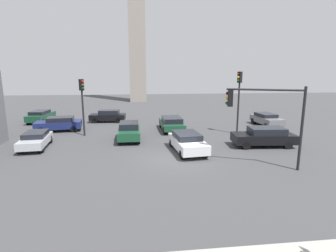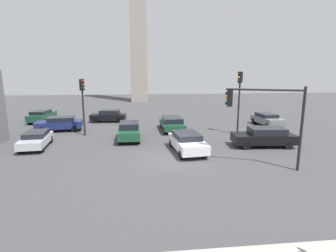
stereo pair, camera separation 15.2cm
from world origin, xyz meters
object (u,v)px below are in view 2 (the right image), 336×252
at_px(car_7, 42,116).
at_px(traffic_light_2, 83,97).
at_px(car_0, 129,131).
at_px(car_4, 36,139).
at_px(car_8, 172,123).
at_px(car_1, 267,119).
at_px(traffic_light_0, 264,109).
at_px(car_5, 109,116).
at_px(car_3, 60,123).
at_px(car_6, 187,142).
at_px(traffic_light_1, 239,91).
at_px(car_2, 264,137).

bearing_deg(car_7, traffic_light_2, -133.82).
bearing_deg(car_0, car_4, -77.20).
bearing_deg(car_8, car_4, 112.57).
distance_m(car_1, car_7, 25.43).
bearing_deg(traffic_light_0, car_5, -33.63).
distance_m(car_4, car_5, 11.20).
xyz_separation_m(car_3, car_6, (11.27, -8.19, -0.01)).
height_order(car_3, car_8, car_3).
distance_m(traffic_light_1, car_3, 17.55).
height_order(car_5, car_7, car_5).
relative_size(car_2, car_5, 1.19).
bearing_deg(car_0, car_1, 106.89).
xyz_separation_m(car_1, car_6, (-10.22, -8.40, 0.01)).
distance_m(traffic_light_0, car_7, 25.40).
bearing_deg(car_2, traffic_light_0, 66.70).
bearing_deg(traffic_light_2, car_2, 26.05).
bearing_deg(car_8, traffic_light_2, 97.42).
relative_size(car_4, car_8, 0.87).
xyz_separation_m(car_3, car_4, (-0.12, -5.92, -0.08)).
bearing_deg(traffic_light_2, car_5, 123.32).
height_order(car_2, car_3, car_2).
relative_size(traffic_light_2, car_8, 1.07).
bearing_deg(car_4, car_2, 79.97).
relative_size(car_0, car_8, 0.84).
height_order(traffic_light_0, car_6, traffic_light_0).
height_order(traffic_light_2, car_7, traffic_light_2).
bearing_deg(car_4, car_7, -168.32).
height_order(car_2, car_8, car_2).
relative_size(traffic_light_1, car_3, 1.29).
bearing_deg(traffic_light_2, car_4, -82.94).
xyz_separation_m(car_0, car_2, (10.56, -3.17, -0.01)).
distance_m(traffic_light_1, car_6, 8.33).
bearing_deg(car_7, car_3, -140.41).
xyz_separation_m(car_6, car_7, (-14.72, 13.34, -0.00)).
distance_m(car_1, car_8, 10.52).
relative_size(car_1, car_8, 0.89).
relative_size(traffic_light_1, car_2, 1.18).
bearing_deg(traffic_light_2, car_8, 54.52).
relative_size(car_1, car_3, 0.95).
bearing_deg(car_0, car_3, -121.88).
xyz_separation_m(car_5, car_8, (6.77, -5.33, 0.01)).
xyz_separation_m(traffic_light_2, car_8, (8.21, 1.28, -2.83)).
height_order(traffic_light_0, car_7, traffic_light_0).
bearing_deg(car_3, traffic_light_2, 134.95).
height_order(car_2, car_7, car_2).
relative_size(car_1, car_7, 0.96).
distance_m(car_6, car_8, 7.25).
bearing_deg(car_1, car_2, -31.56).
relative_size(car_0, car_3, 0.89).
bearing_deg(car_1, car_7, -105.30).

